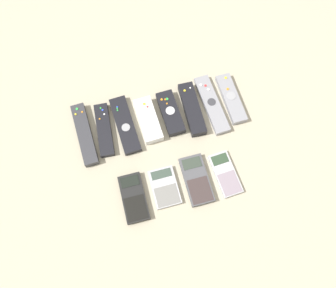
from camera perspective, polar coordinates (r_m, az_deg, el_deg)
The scene contains 13 objects.
ground_plane at distance 1.02m, azimuth 0.44°, elevation -1.84°, with size 3.00×3.00×0.00m, color #B2A88E.
remote_0 at distance 1.06m, azimuth -14.32°, elevation 1.66°, with size 0.05×0.21×0.03m.
remote_1 at distance 1.06m, azimuth -11.06°, elevation 2.44°, with size 0.05×0.18×0.02m.
remote_2 at distance 1.06m, azimuth -7.49°, elevation 3.33°, with size 0.06×0.20×0.02m.
remote_3 at distance 1.05m, azimuth -3.48°, elevation 4.20°, with size 0.06×0.16×0.03m.
remote_4 at distance 1.06m, azimuth 0.42°, elevation 5.44°, with size 0.06×0.15×0.03m.
remote_5 at distance 1.07m, azimuth 4.19°, elevation 6.10°, with size 0.05×0.18×0.03m.
remote_6 at distance 1.09m, azimuth 7.60°, elevation 6.87°, with size 0.06×0.21×0.02m.
remote_7 at distance 1.11m, azimuth 10.91°, elevation 7.78°, with size 0.05×0.18×0.02m.
calculator_0 at distance 0.98m, azimuth -5.99°, elevation -9.30°, with size 0.07×0.14×0.02m.
calculator_1 at distance 0.98m, azimuth -0.58°, elevation -7.53°, with size 0.08×0.12×0.01m.
calculator_2 at distance 0.99m, azimuth 4.98°, elevation -6.22°, with size 0.07×0.15×0.02m.
calculator_3 at distance 1.01m, azimuth 9.95°, elevation -5.13°, with size 0.07×0.14×0.01m.
Camera 1 is at (-0.09, -0.31, 0.97)m, focal length 35.00 mm.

